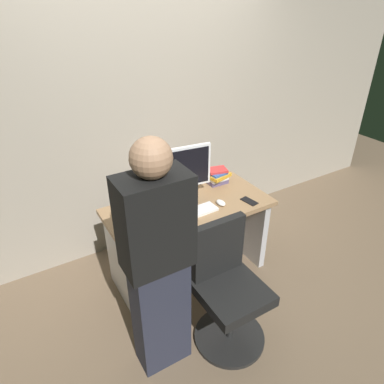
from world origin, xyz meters
name	(u,v)px	position (x,y,z in m)	size (l,w,h in m)	color
ground_plane	(189,272)	(0.00, 0.00, 0.00)	(9.00, 9.00, 0.00)	brown
wall_back	(144,90)	(0.00, 0.76, 1.50)	(6.40, 0.10, 3.00)	#9E9384
desk	(189,228)	(0.00, 0.00, 0.50)	(1.35, 0.66, 0.72)	#93704C
office_chair	(228,291)	(-0.10, -0.70, 0.43)	(0.52, 0.52, 0.94)	black
person_at_desk	(158,265)	(-0.58, -0.63, 0.84)	(0.40, 0.24, 1.64)	#262838
monitor	(180,171)	(0.00, 0.14, 0.98)	(0.54, 0.16, 0.46)	silver
keyboard	(192,213)	(-0.05, -0.13, 0.73)	(0.43, 0.13, 0.02)	white
mouse	(221,203)	(0.23, -0.12, 0.74)	(0.06, 0.10, 0.03)	white
cup_near_keyboard	(140,221)	(-0.46, -0.07, 0.77)	(0.08, 0.08, 0.09)	white
cup_by_monitor	(130,206)	(-0.44, 0.17, 0.77)	(0.07, 0.07, 0.09)	silver
book_stack	(218,176)	(0.42, 0.20, 0.79)	(0.23, 0.19, 0.14)	#594C72
cell_phone	(249,201)	(0.46, -0.21, 0.73)	(0.07, 0.14, 0.01)	black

